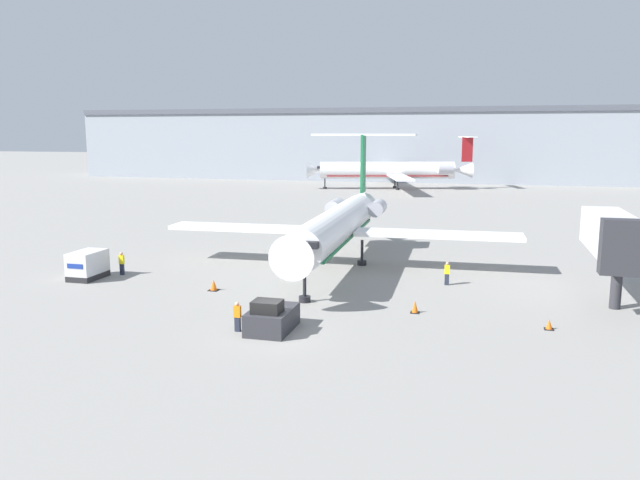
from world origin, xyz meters
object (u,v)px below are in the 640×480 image
Objects in this scene: worker_near_tug at (237,316)px; traffic_cone_right at (415,307)px; worker_by_wing at (447,273)px; airplane_main at (339,223)px; traffic_cone_left at (214,285)px; airplane_parked_far_left at (392,170)px; traffic_cone_mid at (549,325)px; jet_bridge at (614,236)px; pushback_tug at (272,318)px; worker_on_apron at (122,263)px; luggage_cart at (88,265)px.

worker_near_tug is 2.18× the size of traffic_cone_right.
traffic_cone_right is (-1.50, -8.02, -0.55)m from worker_by_wing.
airplane_main is 37.73× the size of traffic_cone_left.
worker_near_tug is at bearing -127.26° from worker_by_wing.
worker_by_wing is at bearing -78.79° from airplane_parked_far_left.
airplane_main is at bearing 138.50° from traffic_cone_mid.
traffic_cone_left is (-6.84, -10.57, -3.32)m from airplane_main.
worker_by_wing is at bearing 124.18° from traffic_cone_mid.
airplane_main is 21.34m from jet_bridge.
airplane_main is 15.24m from traffic_cone_right.
worker_by_wing is 2.20× the size of traffic_cone_left.
worker_near_tug reaches higher than traffic_cone_right.
jet_bridge is (4.55, 7.81, 4.16)m from traffic_cone_mid.
worker_near_tug is 11.43m from traffic_cone_right.
airplane_parked_far_left is 86.48m from jet_bridge.
worker_near_tug is at bearing -145.96° from traffic_cone_right.
airplane_main is 17.29× the size of worker_near_tug.
airplane_parked_far_left is (-6.85, 94.27, 3.06)m from pushback_tug.
pushback_tug is at bearing -148.93° from jet_bridge.
airplane_parked_far_left reaches higher than worker_on_apron.
luggage_cart is at bearing 154.65° from pushback_tug.
worker_by_wing is 11.63m from jet_bridge.
airplane_main reaches higher than traffic_cone_left.
traffic_cone_left is at bearing 122.24° from worker_near_tug.
airplane_main reaches higher than worker_on_apron.
pushback_tug is at bearing -123.54° from worker_by_wing.
airplane_main is at bearing 28.42° from luggage_cart.
luggage_cart is 25.99m from traffic_cone_right.
worker_by_wing is 11.44m from traffic_cone_mid.
luggage_cart is at bearing -174.82° from jet_bridge.
luggage_cart is 18.82m from worker_near_tug.
traffic_cone_mid is 9.95m from jet_bridge.
jet_bridge reaches higher than worker_by_wing.
pushback_tug is 1.98m from worker_near_tug.
traffic_cone_mid is (7.92, -1.43, -0.10)m from traffic_cone_right.
airplane_parked_far_left is (11.36, 85.64, 2.72)m from luggage_cart.
airplane_parked_far_left is (-5.00, 94.94, 2.89)m from worker_near_tug.
airplane_parked_far_left reaches higher than pushback_tug.
airplane_main is at bearing 25.84° from worker_on_apron.
worker_near_tug is at bearing -57.76° from traffic_cone_left.
luggage_cart reaches higher than worker_by_wing.
worker_on_apron is at bearing 147.32° from pushback_tug.
pushback_tug is at bearing -32.68° from worker_on_apron.
worker_on_apron is 3.06× the size of traffic_cone_mid.
airplane_main reaches higher than worker_by_wing.
airplane_main reaches higher than worker_near_tug.
traffic_cone_mid is (17.38, 4.96, -0.63)m from worker_near_tug.
airplane_parked_far_left is at bearing 94.16° from pushback_tug.
worker_on_apron is at bearing 163.27° from traffic_cone_left.
traffic_cone_right is at bearing -6.43° from luggage_cart.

